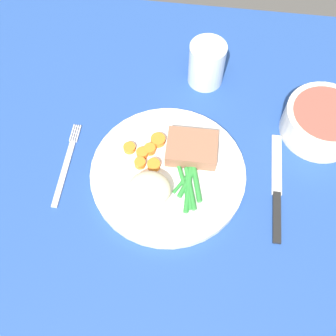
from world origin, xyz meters
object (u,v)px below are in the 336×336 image
(fork, at_px, (66,164))
(knife, at_px, (277,189))
(dinner_plate, at_px, (168,173))
(meat_portion, at_px, (192,148))
(water_glass, at_px, (206,66))
(salad_bowl, at_px, (323,121))

(fork, xyz_separation_m, knife, (0.37, -0.00, -0.00))
(fork, bearing_deg, dinner_plate, -3.40)
(dinner_plate, xyz_separation_m, knife, (0.19, -0.00, -0.01))
(meat_portion, distance_m, knife, 0.16)
(dinner_plate, xyz_separation_m, water_glass, (0.05, 0.22, 0.03))
(water_glass, bearing_deg, dinner_plate, -101.41)
(fork, relative_size, knife, 0.81)
(knife, bearing_deg, fork, -178.85)
(dinner_plate, height_order, water_glass, water_glass)
(salad_bowl, bearing_deg, knife, -119.96)
(knife, bearing_deg, meat_portion, 164.71)
(knife, distance_m, salad_bowl, 0.15)
(meat_portion, relative_size, fork, 0.52)
(meat_portion, relative_size, water_glass, 0.99)
(dinner_plate, xyz_separation_m, meat_portion, (0.04, 0.04, 0.02))
(salad_bowl, bearing_deg, dinner_plate, -154.11)
(knife, xyz_separation_m, water_glass, (-0.14, 0.23, 0.04))
(fork, relative_size, salad_bowl, 1.19)
(fork, distance_m, knife, 0.37)
(dinner_plate, height_order, salad_bowl, salad_bowl)
(meat_portion, height_order, fork, meat_portion)
(fork, xyz_separation_m, salad_bowl, (0.44, 0.13, 0.03))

